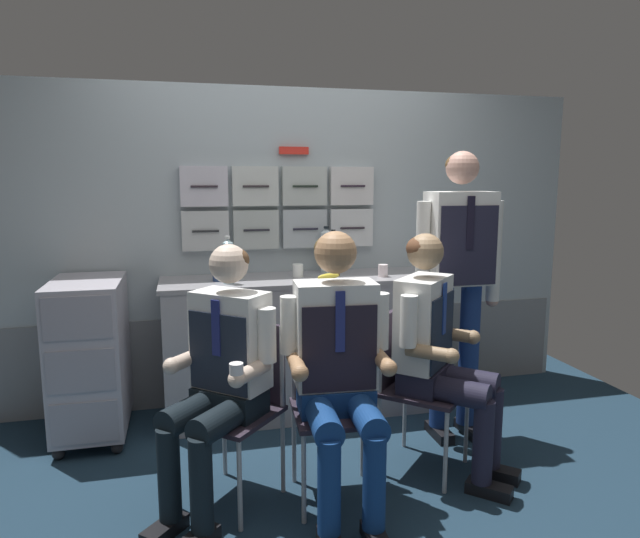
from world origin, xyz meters
TOP-DOWN VIEW (x-y plane):
  - ground at (0.00, 0.00)m, footprint 4.80×4.80m
  - galley_bulkhead at (-0.00, 1.37)m, footprint 4.20×0.14m
  - galley_counter at (0.07, 1.09)m, footprint 1.88×0.53m
  - service_trolley at (-1.28, 1.01)m, footprint 0.40×0.65m
  - folding_chair_left at (-0.46, 0.17)m, footprint 0.56×0.56m
  - crew_member_left at (-0.57, 0.05)m, footprint 0.62×0.65m
  - folding_chair_right at (-0.03, 0.10)m, footprint 0.43×0.43m
  - crew_member_right at (-0.04, -0.06)m, footprint 0.52×0.65m
  - folding_chair_by_counter at (0.43, 0.23)m, footprint 0.57×0.57m
  - crew_member_by_counter at (0.55, 0.12)m, footprint 0.65×0.65m
  - crew_member_standing at (0.85, 0.51)m, footprint 0.54×0.26m
  - water_bottle_blue_cap at (0.24, 1.25)m, footprint 0.08×0.08m
  - water_bottle_short at (0.26, 1.16)m, footprint 0.06×0.06m
  - sparkling_bottle_green at (-0.45, 0.98)m, footprint 0.06×0.06m
  - coffee_cup_white at (-0.51, 1.08)m, footprint 0.06×0.06m
  - paper_cup_blue at (0.56, 0.98)m, footprint 0.06×0.06m
  - coffee_cup_spare at (0.01, 1.11)m, footprint 0.07×0.07m
  - snack_banana at (0.18, 0.96)m, footprint 0.17×0.10m

SIDE VIEW (x-z plane):
  - ground at x=0.00m, z-range -0.04..0.00m
  - galley_counter at x=0.07m, z-range 0.00..0.91m
  - service_trolley at x=-1.28m, z-range 0.03..0.99m
  - folding_chair_left at x=-0.46m, z-range 0.10..0.95m
  - folding_chair_right at x=-0.03m, z-range 0.10..0.95m
  - folding_chair_by_counter at x=0.43m, z-range 0.10..0.95m
  - crew_member_left at x=-0.57m, z-range 0.06..1.31m
  - crew_member_by_counter at x=0.55m, z-range 0.07..1.34m
  - crew_member_right at x=-0.04m, z-range 0.07..1.38m
  - snack_banana at x=0.18m, z-range 0.91..0.95m
  - paper_cup_blue at x=0.56m, z-range 0.91..0.99m
  - coffee_cup_spare at x=0.01m, z-range 0.91..1.00m
  - coffee_cup_white at x=-0.51m, z-range 0.91..1.00m
  - crew_member_standing at x=0.85m, z-range 0.17..1.87m
  - sparkling_bottle_green at x=-0.45m, z-range 0.90..1.20m
  - water_bottle_short at x=0.26m, z-range 0.90..1.20m
  - galley_bulkhead at x=0.00m, z-range -0.02..2.13m
  - water_bottle_blue_cap at x=0.24m, z-range 0.90..1.22m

